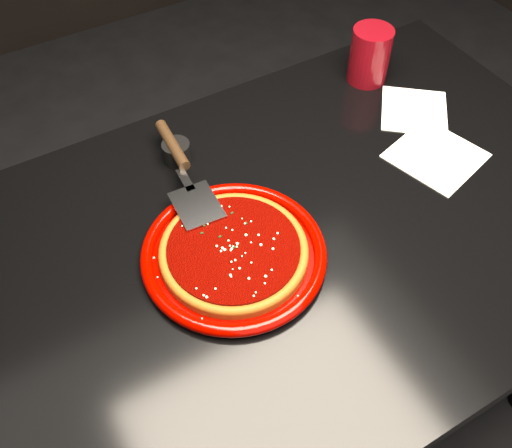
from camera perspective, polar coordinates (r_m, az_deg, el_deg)
The scene contains 13 objects.
floor at distance 1.66m, azimuth 3.14°, elevation -16.62°, with size 4.00×4.00×0.01m, color black.
table at distance 1.31m, azimuth 3.85°, elevation -10.30°, with size 1.20×0.80×0.75m, color black.
plate at distance 0.94m, azimuth -2.23°, elevation -2.97°, with size 0.31×0.31×0.02m, color #800300.
pizza_crust at distance 0.94m, azimuth -2.24°, elevation -2.85°, with size 0.25×0.25×0.01m, color brown.
pizza_crust_rim at distance 0.94m, azimuth -2.25°, elevation -2.62°, with size 0.25×0.25×0.02m, color brown.
pizza_sauce at distance 0.93m, azimuth -2.26°, elevation -2.46°, with size 0.22×0.22×0.01m, color #640400.
parmesan_dusting at distance 0.93m, azimuth -2.27°, elevation -2.24°, with size 0.21×0.21×0.01m, color beige, non-canonical shape.
basil_flecks at distance 0.93m, azimuth -2.27°, elevation -2.27°, with size 0.19×0.19×0.00m, color black, non-canonical shape.
pizza_server at distance 1.04m, azimuth -7.16°, elevation 5.29°, with size 0.09×0.31×0.02m, color #B3B5BA, non-canonical shape.
cup at distance 1.29m, azimuth 11.30°, elevation 16.22°, with size 0.09×0.09×0.12m, color maroon.
napkin_a at distance 1.16m, azimuth 17.54°, elevation 6.54°, with size 0.16×0.16×0.00m, color white.
napkin_b at distance 1.25m, azimuth 15.54°, elevation 10.86°, with size 0.13×0.14×0.00m, color white.
ramekin at distance 1.10m, azimuth -7.95°, elevation 7.14°, with size 0.05×0.05×0.04m, color black.
Camera 1 is at (-0.39, -0.50, 1.53)m, focal length 40.00 mm.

